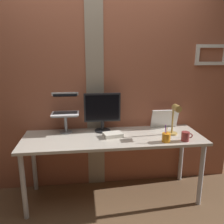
{
  "coord_description": "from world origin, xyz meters",
  "views": [
    {
      "loc": [
        -0.18,
        -2.31,
        1.63
      ],
      "look_at": [
        0.13,
        0.15,
        0.99
      ],
      "focal_mm": 37.37,
      "sensor_mm": 36.0,
      "label": 1
    }
  ],
  "objects_px": {
    "pen_cup": "(166,137)",
    "laptop": "(65,107)",
    "whiteboard_panel": "(165,119)",
    "coffee_mug": "(186,136)",
    "desk_lamp": "(175,116)",
    "monitor": "(102,109)"
  },
  "relations": [
    {
      "from": "monitor",
      "to": "whiteboard_panel",
      "type": "height_order",
      "value": "monitor"
    },
    {
      "from": "laptop",
      "to": "desk_lamp",
      "type": "relative_size",
      "value": 0.85
    },
    {
      "from": "laptop",
      "to": "monitor",
      "type": "bearing_deg",
      "value": -10.34
    },
    {
      "from": "laptop",
      "to": "whiteboard_panel",
      "type": "xyz_separation_m",
      "value": [
        1.17,
        -0.04,
        -0.17
      ]
    },
    {
      "from": "whiteboard_panel",
      "to": "laptop",
      "type": "bearing_deg",
      "value": 178.02
    },
    {
      "from": "pen_cup",
      "to": "whiteboard_panel",
      "type": "bearing_deg",
      "value": 72.87
    },
    {
      "from": "desk_lamp",
      "to": "whiteboard_panel",
      "type": "bearing_deg",
      "value": 91.3
    },
    {
      "from": "desk_lamp",
      "to": "coffee_mug",
      "type": "xyz_separation_m",
      "value": [
        0.06,
        -0.16,
        -0.17
      ]
    },
    {
      "from": "desk_lamp",
      "to": "laptop",
      "type": "bearing_deg",
      "value": 164.49
    },
    {
      "from": "coffee_mug",
      "to": "pen_cup",
      "type": "bearing_deg",
      "value": 179.98
    },
    {
      "from": "pen_cup",
      "to": "laptop",
      "type": "bearing_deg",
      "value": 154.55
    },
    {
      "from": "laptop",
      "to": "desk_lamp",
      "type": "distance_m",
      "value": 1.22
    },
    {
      "from": "desk_lamp",
      "to": "coffee_mug",
      "type": "relative_size",
      "value": 2.91
    },
    {
      "from": "whiteboard_panel",
      "to": "monitor",
      "type": "bearing_deg",
      "value": -177.31
    },
    {
      "from": "laptop",
      "to": "coffee_mug",
      "type": "distance_m",
      "value": 1.35
    },
    {
      "from": "monitor",
      "to": "desk_lamp",
      "type": "xyz_separation_m",
      "value": [
        0.76,
        -0.25,
        -0.04
      ]
    },
    {
      "from": "laptop",
      "to": "coffee_mug",
      "type": "relative_size",
      "value": 2.49
    },
    {
      "from": "laptop",
      "to": "desk_lamp",
      "type": "xyz_separation_m",
      "value": [
        1.18,
        -0.33,
        -0.06
      ]
    },
    {
      "from": "monitor",
      "to": "pen_cup",
      "type": "relative_size",
      "value": 2.5
    },
    {
      "from": "monitor",
      "to": "laptop",
      "type": "relative_size",
      "value": 1.47
    },
    {
      "from": "pen_cup",
      "to": "coffee_mug",
      "type": "bearing_deg",
      "value": -0.02
    },
    {
      "from": "monitor",
      "to": "whiteboard_panel",
      "type": "relative_size",
      "value": 1.36
    }
  ]
}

